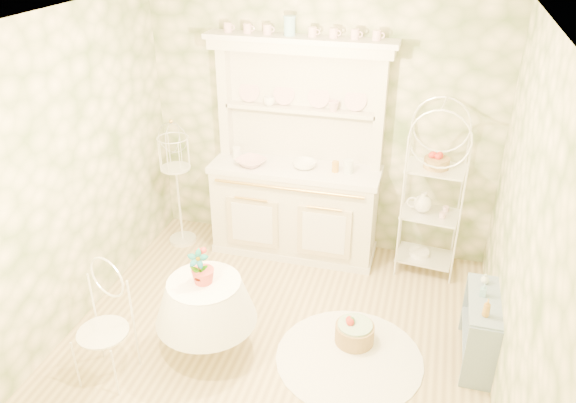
% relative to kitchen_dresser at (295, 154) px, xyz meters
% --- Properties ---
extents(floor, '(3.60, 3.60, 0.00)m').
position_rel_kitchen_dresser_xyz_m(floor, '(0.20, -1.52, -1.15)').
color(floor, tan).
rests_on(floor, ground).
extents(ceiling, '(3.60, 3.60, 0.00)m').
position_rel_kitchen_dresser_xyz_m(ceiling, '(0.20, -1.52, 1.56)').
color(ceiling, white).
rests_on(ceiling, floor).
extents(wall_left, '(3.60, 3.60, 0.00)m').
position_rel_kitchen_dresser_xyz_m(wall_left, '(-1.60, -1.52, 0.21)').
color(wall_left, beige).
rests_on(wall_left, floor).
extents(wall_right, '(3.60, 3.60, 0.00)m').
position_rel_kitchen_dresser_xyz_m(wall_right, '(2.00, -1.52, 0.21)').
color(wall_right, beige).
rests_on(wall_right, floor).
extents(wall_back, '(3.60, 3.60, 0.00)m').
position_rel_kitchen_dresser_xyz_m(wall_back, '(0.20, 0.28, 0.21)').
color(wall_back, beige).
rests_on(wall_back, floor).
extents(wall_front, '(3.60, 3.60, 0.00)m').
position_rel_kitchen_dresser_xyz_m(wall_front, '(0.20, -3.32, 0.21)').
color(wall_front, beige).
rests_on(wall_front, floor).
extents(kitchen_dresser, '(1.87, 0.61, 2.29)m').
position_rel_kitchen_dresser_xyz_m(kitchen_dresser, '(0.00, 0.00, 0.00)').
color(kitchen_dresser, silver).
rests_on(kitchen_dresser, floor).
extents(bakers_rack, '(0.64, 0.49, 1.93)m').
position_rel_kitchen_dresser_xyz_m(bakers_rack, '(1.39, 0.00, -0.18)').
color(bakers_rack, white).
rests_on(bakers_rack, floor).
extents(side_shelf, '(0.29, 0.74, 0.62)m').
position_rel_kitchen_dresser_xyz_m(side_shelf, '(1.88, -1.24, -0.83)').
color(side_shelf, '#7C92A7').
rests_on(side_shelf, floor).
extents(round_table, '(0.85, 0.85, 0.71)m').
position_rel_kitchen_dresser_xyz_m(round_table, '(-0.31, -1.73, -0.79)').
color(round_table, white).
rests_on(round_table, floor).
extents(cafe_chair, '(0.42, 0.42, 0.75)m').
position_rel_kitchen_dresser_xyz_m(cafe_chair, '(-0.97, -2.21, -0.77)').
color(cafe_chair, white).
rests_on(cafe_chair, floor).
extents(birdcage_stand, '(0.31, 0.31, 1.33)m').
position_rel_kitchen_dresser_xyz_m(birdcage_stand, '(-1.27, -0.15, -0.48)').
color(birdcage_stand, white).
rests_on(birdcage_stand, floor).
extents(floor_basket, '(0.43, 0.43, 0.22)m').
position_rel_kitchen_dresser_xyz_m(floor_basket, '(0.87, -1.30, -1.03)').
color(floor_basket, '#A7854F').
rests_on(floor_basket, floor).
extents(lace_rug, '(1.29, 1.29, 0.01)m').
position_rel_kitchen_dresser_xyz_m(lace_rug, '(0.87, -1.52, -1.14)').
color(lace_rug, white).
rests_on(lace_rug, floor).
extents(bowl_floral, '(0.38, 0.38, 0.07)m').
position_rel_kitchen_dresser_xyz_m(bowl_floral, '(-0.45, -0.09, -0.13)').
color(bowl_floral, white).
rests_on(bowl_floral, kitchen_dresser).
extents(bowl_white, '(0.32, 0.32, 0.08)m').
position_rel_kitchen_dresser_xyz_m(bowl_white, '(0.10, -0.01, -0.13)').
color(bowl_white, white).
rests_on(bowl_white, kitchen_dresser).
extents(cup_left, '(0.13, 0.13, 0.09)m').
position_rel_kitchen_dresser_xyz_m(cup_left, '(-0.32, 0.16, 0.47)').
color(cup_left, white).
rests_on(cup_left, kitchen_dresser).
extents(cup_right, '(0.13, 0.13, 0.10)m').
position_rel_kitchen_dresser_xyz_m(cup_right, '(0.34, 0.16, 0.47)').
color(cup_right, white).
rests_on(cup_right, kitchen_dresser).
extents(potted_geranium, '(0.19, 0.15, 0.31)m').
position_rel_kitchen_dresser_xyz_m(potted_geranium, '(-0.32, -1.77, -0.30)').
color(potted_geranium, '#3F7238').
rests_on(potted_geranium, round_table).
extents(bottle_amber, '(0.06, 0.06, 0.15)m').
position_rel_kitchen_dresser_xyz_m(bottle_amber, '(1.87, -1.45, -0.46)').
color(bottle_amber, '#B17F2A').
rests_on(bottle_amber, side_shelf).
extents(bottle_blue, '(0.06, 0.06, 0.11)m').
position_rel_kitchen_dresser_xyz_m(bottle_blue, '(1.86, -1.19, -0.49)').
color(bottle_blue, '#86BDD1').
rests_on(bottle_blue, side_shelf).
extents(bottle_glass, '(0.08, 0.08, 0.09)m').
position_rel_kitchen_dresser_xyz_m(bottle_glass, '(1.88, -1.01, -0.50)').
color(bottle_glass, silver).
rests_on(bottle_glass, side_shelf).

